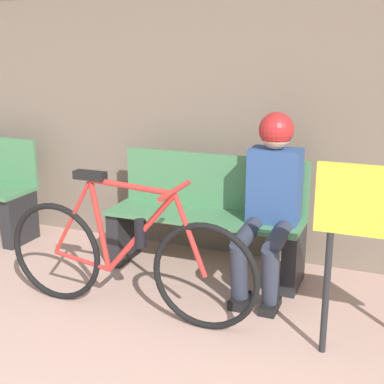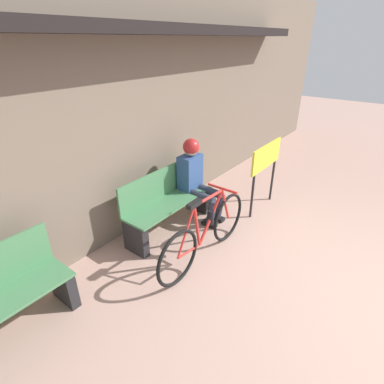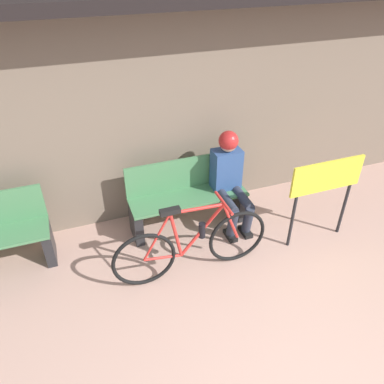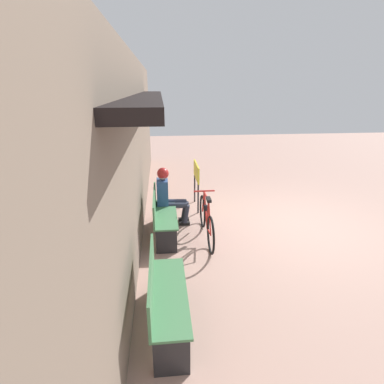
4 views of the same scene
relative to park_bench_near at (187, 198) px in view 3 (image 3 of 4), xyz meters
name	(u,v)px [view 3 (image 3 of 4)]	position (x,y,z in m)	size (l,w,h in m)	color
storefront_wall	(183,81)	(0.11, 0.43, 1.28)	(12.00, 0.56, 3.20)	#756656
park_bench_near	(187,198)	(0.00, 0.00, 0.00)	(1.40, 0.42, 0.84)	#477F51
bicycle	(193,245)	(-0.22, -0.79, -0.02)	(1.67, 0.40, 0.88)	black
person_seated	(230,174)	(0.49, -0.12, 0.30)	(0.34, 0.65, 1.19)	#2D3342
signboard	(326,183)	(1.32, -0.79, 0.40)	(0.87, 0.04, 1.05)	#232326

